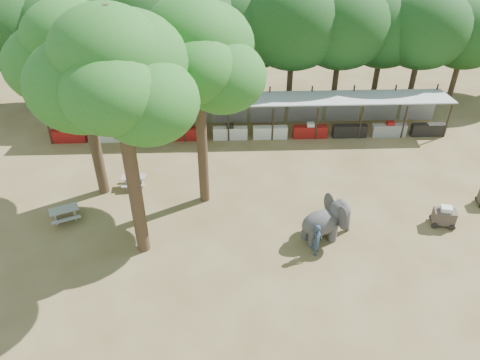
{
  "coord_description": "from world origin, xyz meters",
  "views": [
    {
      "loc": [
        -1.74,
        -15.64,
        16.55
      ],
      "look_at": [
        -1.0,
        5.0,
        2.0
      ],
      "focal_mm": 35.0,
      "sensor_mm": 36.0,
      "label": 1
    }
  ],
  "objects_px": {
    "yard_tree_center": "(114,76)",
    "elephant": "(327,221)",
    "yard_tree_left": "(75,56)",
    "cart_front": "(444,216)",
    "picnic_table_near": "(64,213)",
    "handler": "(317,240)",
    "picnic_table_far": "(134,180)",
    "yard_tree_back": "(195,55)"
  },
  "relations": [
    {
      "from": "yard_tree_back",
      "to": "picnic_table_far",
      "type": "distance_m",
      "value": 9.17
    },
    {
      "from": "yard_tree_left",
      "to": "picnic_table_far",
      "type": "distance_m",
      "value": 7.97
    },
    {
      "from": "yard_tree_center",
      "to": "handler",
      "type": "height_order",
      "value": "yard_tree_center"
    },
    {
      "from": "yard_tree_center",
      "to": "yard_tree_back",
      "type": "distance_m",
      "value": 5.04
    },
    {
      "from": "yard_tree_back",
      "to": "elephant",
      "type": "relative_size",
      "value": 3.75
    },
    {
      "from": "elephant",
      "to": "picnic_table_far",
      "type": "relative_size",
      "value": 2.09
    },
    {
      "from": "picnic_table_near",
      "to": "elephant",
      "type": "bearing_deg",
      "value": -30.72
    },
    {
      "from": "handler",
      "to": "picnic_table_near",
      "type": "relative_size",
      "value": 0.94
    },
    {
      "from": "yard_tree_left",
      "to": "cart_front",
      "type": "height_order",
      "value": "yard_tree_left"
    },
    {
      "from": "yard_tree_back",
      "to": "handler",
      "type": "relative_size",
      "value": 6.31
    },
    {
      "from": "yard_tree_left",
      "to": "cart_front",
      "type": "relative_size",
      "value": 7.94
    },
    {
      "from": "handler",
      "to": "picnic_table_far",
      "type": "height_order",
      "value": "handler"
    },
    {
      "from": "picnic_table_near",
      "to": "yard_tree_left",
      "type": "bearing_deg",
      "value": 39.9
    },
    {
      "from": "yard_tree_center",
      "to": "yard_tree_back",
      "type": "bearing_deg",
      "value": 53.14
    },
    {
      "from": "picnic_table_near",
      "to": "handler",
      "type": "bearing_deg",
      "value": -35.97
    },
    {
      "from": "yard_tree_left",
      "to": "picnic_table_near",
      "type": "xyz_separation_m",
      "value": [
        -1.43,
        -2.78,
        -7.71
      ]
    },
    {
      "from": "picnic_table_near",
      "to": "cart_front",
      "type": "distance_m",
      "value": 20.46
    },
    {
      "from": "yard_tree_center",
      "to": "picnic_table_far",
      "type": "bearing_deg",
      "value": 102.28
    },
    {
      "from": "yard_tree_back",
      "to": "elephant",
      "type": "xyz_separation_m",
      "value": [
        6.48,
        -3.7,
        -7.42
      ]
    },
    {
      "from": "cart_front",
      "to": "picnic_table_near",
      "type": "bearing_deg",
      "value": -171.12
    },
    {
      "from": "elephant",
      "to": "cart_front",
      "type": "xyz_separation_m",
      "value": [
        6.51,
        0.76,
        -0.53
      ]
    },
    {
      "from": "yard_tree_center",
      "to": "picnic_table_near",
      "type": "height_order",
      "value": "yard_tree_center"
    },
    {
      "from": "handler",
      "to": "picnic_table_far",
      "type": "relative_size",
      "value": 1.24
    },
    {
      "from": "yard_tree_center",
      "to": "elephant",
      "type": "distance_m",
      "value": 12.46
    },
    {
      "from": "yard_tree_back",
      "to": "elephant",
      "type": "distance_m",
      "value": 10.52
    },
    {
      "from": "yard_tree_left",
      "to": "yard_tree_back",
      "type": "bearing_deg",
      "value": -9.46
    },
    {
      "from": "handler",
      "to": "picnic_table_far",
      "type": "bearing_deg",
      "value": 75.8
    },
    {
      "from": "yard_tree_center",
      "to": "yard_tree_back",
      "type": "relative_size",
      "value": 1.06
    },
    {
      "from": "elephant",
      "to": "picnic_table_near",
      "type": "bearing_deg",
      "value": 152.02
    },
    {
      "from": "yard_tree_center",
      "to": "elephant",
      "type": "bearing_deg",
      "value": 1.79
    },
    {
      "from": "yard_tree_center",
      "to": "picnic_table_near",
      "type": "distance_m",
      "value": 10.03
    },
    {
      "from": "picnic_table_far",
      "to": "cart_front",
      "type": "distance_m",
      "value": 17.63
    },
    {
      "from": "handler",
      "to": "picnic_table_near",
      "type": "distance_m",
      "value": 13.6
    },
    {
      "from": "elephant",
      "to": "picnic_table_near",
      "type": "distance_m",
      "value": 14.06
    },
    {
      "from": "handler",
      "to": "cart_front",
      "type": "distance_m",
      "value": 7.44
    },
    {
      "from": "elephant",
      "to": "cart_front",
      "type": "distance_m",
      "value": 6.58
    },
    {
      "from": "elephant",
      "to": "handler",
      "type": "relative_size",
      "value": 1.68
    },
    {
      "from": "yard_tree_left",
      "to": "yard_tree_center",
      "type": "relative_size",
      "value": 0.92
    },
    {
      "from": "handler",
      "to": "picnic_table_near",
      "type": "height_order",
      "value": "handler"
    },
    {
      "from": "yard_tree_left",
      "to": "picnic_table_near",
      "type": "bearing_deg",
      "value": -117.23
    },
    {
      "from": "picnic_table_far",
      "to": "yard_tree_back",
      "type": "bearing_deg",
      "value": -19.79
    },
    {
      "from": "yard_tree_left",
      "to": "picnic_table_far",
      "type": "bearing_deg",
      "value": 7.18
    }
  ]
}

